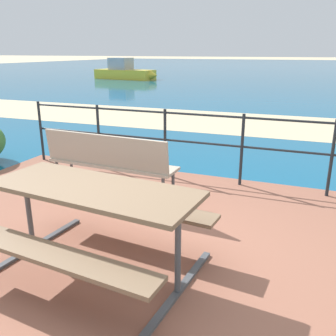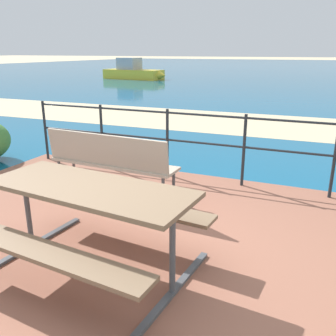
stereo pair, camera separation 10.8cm
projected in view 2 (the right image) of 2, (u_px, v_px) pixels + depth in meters
ground_plane at (127, 263)px, 3.50m from camera, size 240.00×240.00×0.00m
patio_paving at (127, 260)px, 3.49m from camera, size 6.40×5.20×0.06m
sea_water at (312, 70)px, 38.55m from camera, size 90.00×90.00×0.01m
beach_strip at (260, 124)px, 10.04m from camera, size 54.05×4.32×0.01m
picnic_table at (91, 207)px, 3.13m from camera, size 1.94×1.49×0.79m
park_bench at (110, 158)px, 4.74m from camera, size 1.80×0.51×0.88m
railing_fence at (204, 138)px, 5.36m from camera, size 5.94×0.04×1.04m
boat_near at (133, 72)px, 25.76m from camera, size 4.88×2.01×1.45m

